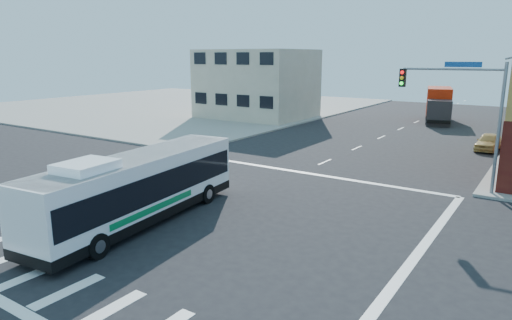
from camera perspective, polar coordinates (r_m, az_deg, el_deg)
The scene contains 7 objects.
ground at distance 21.78m, azimuth -6.29°, elevation -6.75°, with size 120.00×120.00×0.00m, color black.
sidewalk_nw at distance 70.34m, azimuth -9.95°, elevation 6.83°, with size 50.00×50.00×0.15m, color gray.
building_west at distance 54.87m, azimuth 0.11°, elevation 9.47°, with size 12.06×10.06×8.00m.
signal_mast_ne at distance 26.70m, azimuth 24.69°, elevation 6.76°, with size 7.91×1.13×8.07m.
transit_bus at distance 20.76m, azimuth -14.40°, elevation -3.29°, with size 3.70×11.62×3.38m.
box_truck at distance 55.23m, azimuth 21.85°, elevation 6.32°, with size 4.34×8.74×3.78m.
parked_car at distance 40.35m, azimuth 27.08°, elevation 2.03°, with size 1.58×3.94×1.34m, color tan.
Camera 1 is at (13.28, -15.64, 7.30)m, focal length 32.00 mm.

